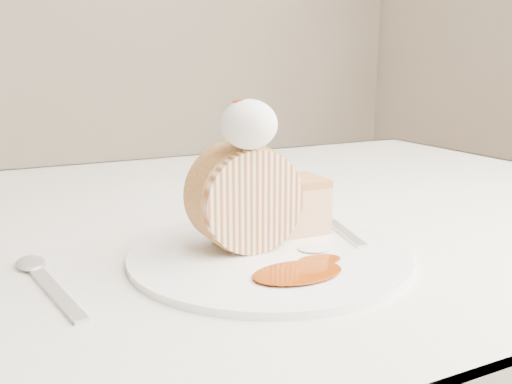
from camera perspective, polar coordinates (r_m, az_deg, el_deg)
name	(u,v)px	position (r m, az deg, el deg)	size (l,w,h in m)	color
table	(205,278)	(0.79, -5.16, -8.52)	(1.40, 0.90, 0.75)	beige
plate	(269,255)	(0.59, 1.32, -6.32)	(0.29, 0.29, 0.01)	white
roulade_slice	(244,197)	(0.59, -1.17, -0.55)	(0.11, 0.11, 0.06)	#F9E1AD
cake_chunk	(295,208)	(0.65, 3.90, -1.64)	(0.06, 0.06, 0.05)	tan
whipped_cream	(249,125)	(0.55, -0.71, 6.76)	(0.06, 0.06, 0.05)	silver
caramel_drizzle	(246,96)	(0.55, -1.00, 9.62)	(0.03, 0.02, 0.01)	#822C05
caramel_pool	(298,272)	(0.53, 4.17, -8.01)	(0.09, 0.06, 0.00)	#822C05
fork	(341,230)	(0.66, 8.53, -3.75)	(0.02, 0.17, 0.00)	silver
spoon	(57,294)	(0.53, -19.27, -9.58)	(0.02, 0.16, 0.00)	silver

